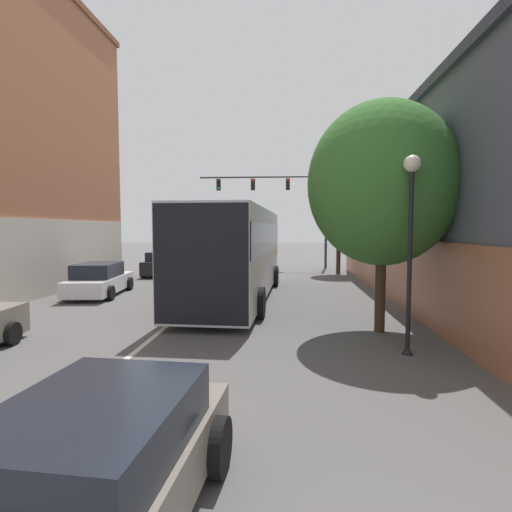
{
  "coord_description": "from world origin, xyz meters",
  "views": [
    {
      "loc": [
        3.47,
        1.36,
        2.81
      ],
      "look_at": [
        2.31,
        15.65,
        1.82
      ],
      "focal_mm": 28.0,
      "sensor_mm": 36.0,
      "label": 1
    }
  ],
  "objects_px": {
    "parked_car_left_mid": "(165,264)",
    "street_tree_near": "(382,184)",
    "street_lamp": "(411,227)",
    "bus": "(236,249)",
    "traffic_signal_gantry": "(283,197)",
    "hatchback_foreground": "(86,482)",
    "parked_car_left_near": "(99,280)",
    "street_tree_far": "(339,205)"
  },
  "relations": [
    {
      "from": "hatchback_foreground",
      "to": "street_tree_far",
      "type": "bearing_deg",
      "value": -8.81
    },
    {
      "from": "hatchback_foreground",
      "to": "street_tree_near",
      "type": "xyz_separation_m",
      "value": [
        4.24,
        7.79,
        3.38
      ]
    },
    {
      "from": "bus",
      "to": "traffic_signal_gantry",
      "type": "distance_m",
      "value": 13.19
    },
    {
      "from": "hatchback_foreground",
      "to": "parked_car_left_mid",
      "type": "height_order",
      "value": "parked_car_left_mid"
    },
    {
      "from": "bus",
      "to": "parked_car_left_mid",
      "type": "bearing_deg",
      "value": 36.82
    },
    {
      "from": "hatchback_foreground",
      "to": "street_tree_near",
      "type": "bearing_deg",
      "value": -24.82
    },
    {
      "from": "hatchback_foreground",
      "to": "street_tree_far",
      "type": "height_order",
      "value": "street_tree_far"
    },
    {
      "from": "traffic_signal_gantry",
      "to": "street_tree_far",
      "type": "distance_m",
      "value": 4.99
    },
    {
      "from": "parked_car_left_mid",
      "to": "hatchback_foreground",
      "type": "bearing_deg",
      "value": -165.74
    },
    {
      "from": "street_tree_near",
      "to": "parked_car_left_mid",
      "type": "bearing_deg",
      "value": 128.42
    },
    {
      "from": "traffic_signal_gantry",
      "to": "street_lamp",
      "type": "xyz_separation_m",
      "value": [
        3.02,
        -19.51,
        -2.22
      ]
    },
    {
      "from": "street_tree_far",
      "to": "parked_car_left_near",
      "type": "bearing_deg",
      "value": -141.17
    },
    {
      "from": "hatchback_foreground",
      "to": "street_tree_near",
      "type": "relative_size",
      "value": 0.68
    },
    {
      "from": "traffic_signal_gantry",
      "to": "street_tree_far",
      "type": "height_order",
      "value": "traffic_signal_gantry"
    },
    {
      "from": "hatchback_foreground",
      "to": "traffic_signal_gantry",
      "type": "relative_size",
      "value": 0.46
    },
    {
      "from": "bus",
      "to": "street_tree_far",
      "type": "relative_size",
      "value": 1.93
    },
    {
      "from": "traffic_signal_gantry",
      "to": "street_tree_near",
      "type": "relative_size",
      "value": 1.47
    },
    {
      "from": "hatchback_foreground",
      "to": "traffic_signal_gantry",
      "type": "bearing_deg",
      "value": 0.58
    },
    {
      "from": "bus",
      "to": "street_tree_near",
      "type": "relative_size",
      "value": 1.85
    },
    {
      "from": "hatchback_foreground",
      "to": "parked_car_left_near",
      "type": "distance_m",
      "value": 14.34
    },
    {
      "from": "parked_car_left_mid",
      "to": "street_tree_near",
      "type": "bearing_deg",
      "value": -142.89
    },
    {
      "from": "bus",
      "to": "traffic_signal_gantry",
      "type": "relative_size",
      "value": 1.26
    },
    {
      "from": "traffic_signal_gantry",
      "to": "street_tree_near",
      "type": "height_order",
      "value": "traffic_signal_gantry"
    },
    {
      "from": "street_tree_near",
      "to": "street_tree_far",
      "type": "bearing_deg",
      "value": 87.51
    },
    {
      "from": "hatchback_foreground",
      "to": "street_tree_near",
      "type": "height_order",
      "value": "street_tree_near"
    },
    {
      "from": "bus",
      "to": "parked_car_left_mid",
      "type": "distance_m",
      "value": 9.38
    },
    {
      "from": "parked_car_left_near",
      "to": "street_tree_near",
      "type": "distance_m",
      "value": 12.11
    },
    {
      "from": "hatchback_foreground",
      "to": "street_lamp",
      "type": "relative_size",
      "value": 0.95
    },
    {
      "from": "street_tree_near",
      "to": "street_tree_far",
      "type": "xyz_separation_m",
      "value": [
        0.61,
        14.03,
        0.25
      ]
    },
    {
      "from": "bus",
      "to": "street_tree_far",
      "type": "height_order",
      "value": "street_tree_far"
    },
    {
      "from": "traffic_signal_gantry",
      "to": "parked_car_left_near",
      "type": "bearing_deg",
      "value": -121.46
    },
    {
      "from": "hatchback_foreground",
      "to": "parked_car_left_near",
      "type": "relative_size",
      "value": 0.95
    },
    {
      "from": "street_lamp",
      "to": "street_tree_near",
      "type": "height_order",
      "value": "street_tree_near"
    },
    {
      "from": "parked_car_left_near",
      "to": "parked_car_left_mid",
      "type": "distance_m",
      "value": 7.33
    },
    {
      "from": "parked_car_left_mid",
      "to": "street_lamp",
      "type": "distance_m",
      "value": 17.71
    },
    {
      "from": "street_lamp",
      "to": "street_tree_near",
      "type": "xyz_separation_m",
      "value": [
        -0.17,
        1.98,
        1.16
      ]
    },
    {
      "from": "parked_car_left_near",
      "to": "street_tree_far",
      "type": "xyz_separation_m",
      "value": [
        11.04,
        8.89,
        3.61
      ]
    },
    {
      "from": "bus",
      "to": "street_lamp",
      "type": "height_order",
      "value": "street_lamp"
    },
    {
      "from": "street_tree_near",
      "to": "street_lamp",
      "type": "bearing_deg",
      "value": -85.06
    },
    {
      "from": "parked_car_left_mid",
      "to": "street_tree_far",
      "type": "relative_size",
      "value": 0.68
    },
    {
      "from": "hatchback_foreground",
      "to": "parked_car_left_near",
      "type": "height_order",
      "value": "parked_car_left_near"
    },
    {
      "from": "hatchback_foreground",
      "to": "bus",
      "type": "bearing_deg",
      "value": 5.22
    }
  ]
}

